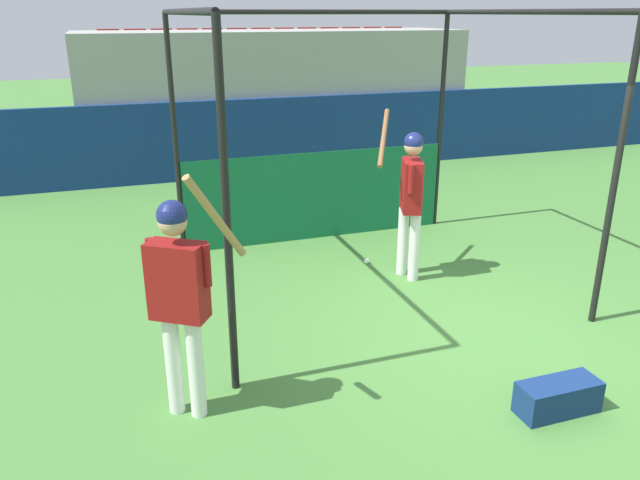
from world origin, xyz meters
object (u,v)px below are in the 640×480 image
Objects in this scene: player_batter at (410,191)px; player_waiting at (179,289)px; equipment_bag at (558,397)px; baseball at (367,261)px.

player_waiting reaches higher than player_batter.
equipment_bag is at bearing -161.96° from player_batter.
player_batter is 27.28× the size of baseball.
player_batter is at bearing 67.43° from player_waiting.
player_waiting is 3.23m from equipment_bag.
player_waiting is 3.02× the size of equipment_bag.
player_waiting is 28.60× the size of baseball.
equipment_bag is at bearing -86.42° from baseball.
player_waiting is at bearing 143.44° from player_batter.
baseball is at bearing 93.58° from equipment_bag.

